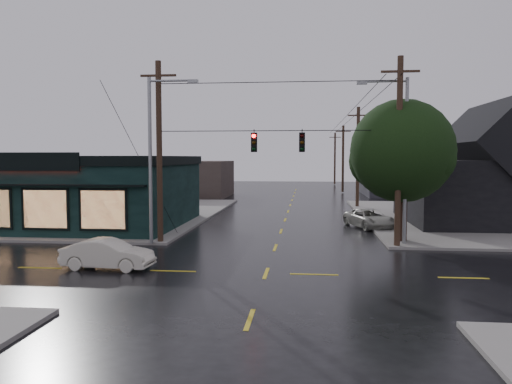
# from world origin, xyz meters

# --- Properties ---
(ground_plane) EXTENTS (160.00, 160.00, 0.00)m
(ground_plane) POSITION_xyz_m (0.00, 0.00, 0.00)
(ground_plane) COLOR black
(sidewalk_nw) EXTENTS (28.00, 28.00, 0.15)m
(sidewalk_nw) POSITION_xyz_m (-20.00, 20.00, 0.07)
(sidewalk_nw) COLOR gray
(sidewalk_nw) RESTS_ON ground
(pizza_shop) EXTENTS (16.30, 12.34, 4.90)m
(pizza_shop) POSITION_xyz_m (-15.00, 12.94, 2.56)
(pizza_shop) COLOR black
(pizza_shop) RESTS_ON ground
(ne_building) EXTENTS (12.60, 11.60, 8.75)m
(ne_building) POSITION_xyz_m (15.00, 17.00, 4.47)
(ne_building) COLOR black
(ne_building) RESTS_ON ground
(corner_tree) EXTENTS (5.81, 5.81, 7.99)m
(corner_tree) POSITION_xyz_m (7.00, 8.27, 5.20)
(corner_tree) COLOR black
(corner_tree) RESTS_ON ground
(utility_pole_nw) EXTENTS (2.00, 0.32, 10.15)m
(utility_pole_nw) POSITION_xyz_m (-6.50, 6.50, 0.00)
(utility_pole_nw) COLOR black
(utility_pole_nw) RESTS_ON ground
(utility_pole_ne) EXTENTS (2.00, 0.32, 10.15)m
(utility_pole_ne) POSITION_xyz_m (6.50, 6.50, 0.00)
(utility_pole_ne) COLOR black
(utility_pole_ne) RESTS_ON ground
(utility_pole_far_a) EXTENTS (2.00, 0.32, 9.65)m
(utility_pole_far_a) POSITION_xyz_m (6.50, 28.00, 0.00)
(utility_pole_far_a) COLOR black
(utility_pole_far_a) RESTS_ON ground
(utility_pole_far_b) EXTENTS (2.00, 0.32, 9.15)m
(utility_pole_far_b) POSITION_xyz_m (6.50, 48.00, 0.00)
(utility_pole_far_b) COLOR black
(utility_pole_far_b) RESTS_ON ground
(utility_pole_far_c) EXTENTS (2.00, 0.32, 9.15)m
(utility_pole_far_c) POSITION_xyz_m (6.50, 68.00, 0.00)
(utility_pole_far_c) COLOR black
(utility_pole_far_c) RESTS_ON ground
(span_signal_assembly) EXTENTS (13.00, 0.48, 1.23)m
(span_signal_assembly) POSITION_xyz_m (0.10, 6.50, 5.70)
(span_signal_assembly) COLOR black
(span_signal_assembly) RESTS_ON ground
(streetlight_nw) EXTENTS (5.40, 0.30, 9.15)m
(streetlight_nw) POSITION_xyz_m (-6.80, 5.80, 0.00)
(streetlight_nw) COLOR gray
(streetlight_nw) RESTS_ON ground
(streetlight_ne) EXTENTS (5.40, 0.30, 9.15)m
(streetlight_ne) POSITION_xyz_m (7.00, 7.20, 0.00)
(streetlight_ne) COLOR gray
(streetlight_ne) RESTS_ON ground
(bg_building_west) EXTENTS (12.00, 10.00, 4.40)m
(bg_building_west) POSITION_xyz_m (-14.00, 40.00, 2.20)
(bg_building_west) COLOR #3C302C
(bg_building_west) RESTS_ON ground
(bg_building_east) EXTENTS (14.00, 12.00, 5.60)m
(bg_building_east) POSITION_xyz_m (16.00, 45.00, 2.80)
(bg_building_east) COLOR #242429
(bg_building_east) RESTS_ON ground
(sedan_cream) EXTENTS (4.05, 1.63, 1.31)m
(sedan_cream) POSITION_xyz_m (-6.94, 0.12, 0.65)
(sedan_cream) COLOR beige
(sedan_cream) RESTS_ON ground
(suv_silver) EXTENTS (3.66, 5.10, 1.29)m
(suv_silver) POSITION_xyz_m (6.00, 14.21, 0.64)
(suv_silver) COLOR #A6A79A
(suv_silver) RESTS_ON ground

